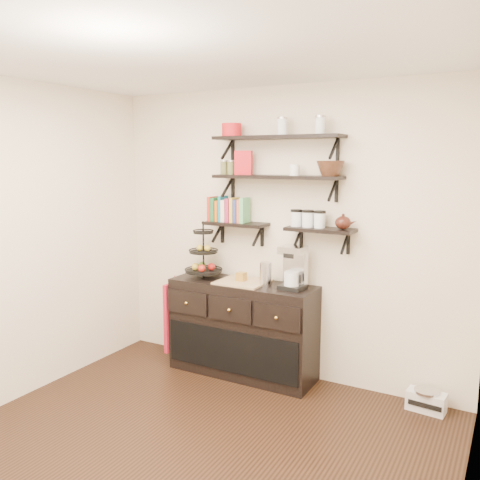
% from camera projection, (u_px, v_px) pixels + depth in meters
% --- Properties ---
extents(floor, '(3.50, 3.50, 0.00)m').
position_uv_depth(floor, '(173.00, 463.00, 3.44)').
color(floor, black).
rests_on(floor, ground).
extents(ceiling, '(3.50, 3.50, 0.02)m').
position_uv_depth(ceiling, '(164.00, 47.00, 3.02)').
color(ceiling, white).
rests_on(ceiling, back_wall).
extents(back_wall, '(3.50, 0.02, 2.70)m').
position_uv_depth(back_wall, '(282.00, 234.00, 4.74)').
color(back_wall, beige).
rests_on(back_wall, ground).
extents(right_wall, '(0.02, 3.50, 2.70)m').
position_uv_depth(right_wall, '(468.00, 307.00, 2.40)').
color(right_wall, beige).
rests_on(right_wall, ground).
extents(shelf_top, '(1.20, 0.27, 0.23)m').
position_uv_depth(shelf_top, '(277.00, 138.00, 4.49)').
color(shelf_top, black).
rests_on(shelf_top, back_wall).
extents(shelf_mid, '(1.20, 0.27, 0.23)m').
position_uv_depth(shelf_mid, '(277.00, 177.00, 4.55)').
color(shelf_mid, black).
rests_on(shelf_mid, back_wall).
extents(shelf_low_left, '(0.60, 0.25, 0.23)m').
position_uv_depth(shelf_low_left, '(237.00, 224.00, 4.83)').
color(shelf_low_left, black).
rests_on(shelf_low_left, back_wall).
extents(shelf_low_right, '(0.60, 0.25, 0.23)m').
position_uv_depth(shelf_low_right, '(321.00, 230.00, 4.43)').
color(shelf_low_right, black).
rests_on(shelf_low_right, back_wall).
extents(cookbooks, '(0.36, 0.15, 0.26)m').
position_uv_depth(cookbooks, '(229.00, 210.00, 4.85)').
color(cookbooks, '#AF291B').
rests_on(cookbooks, shelf_low_left).
extents(glass_canisters, '(0.32, 0.10, 0.13)m').
position_uv_depth(glass_canisters, '(308.00, 220.00, 4.47)').
color(glass_canisters, silver).
rests_on(glass_canisters, shelf_low_right).
extents(sideboard, '(1.40, 0.50, 0.92)m').
position_uv_depth(sideboard, '(243.00, 328.00, 4.82)').
color(sideboard, black).
rests_on(sideboard, floor).
extents(fruit_stand, '(0.36, 0.36, 0.53)m').
position_uv_depth(fruit_stand, '(204.00, 259.00, 4.93)').
color(fruit_stand, black).
rests_on(fruit_stand, sideboard).
extents(candle, '(0.08, 0.08, 0.08)m').
position_uv_depth(candle, '(241.00, 277.00, 4.75)').
color(candle, olive).
rests_on(candle, sideboard).
extents(coffee_maker, '(0.22, 0.21, 0.39)m').
position_uv_depth(coffee_maker, '(294.00, 268.00, 4.50)').
color(coffee_maker, black).
rests_on(coffee_maker, sideboard).
extents(thermal_carafe, '(0.11, 0.11, 0.22)m').
position_uv_depth(thermal_carafe, '(266.00, 274.00, 4.60)').
color(thermal_carafe, silver).
rests_on(thermal_carafe, sideboard).
extents(apron, '(0.04, 0.29, 0.69)m').
position_uv_depth(apron, '(174.00, 316.00, 5.08)').
color(apron, maroon).
rests_on(apron, sideboard).
extents(radio, '(0.32, 0.22, 0.18)m').
position_uv_depth(radio, '(426.00, 400.00, 4.15)').
color(radio, silver).
rests_on(radio, floor).
extents(recipe_box, '(0.17, 0.10, 0.22)m').
position_uv_depth(recipe_box, '(243.00, 163.00, 4.69)').
color(recipe_box, red).
rests_on(recipe_box, shelf_mid).
extents(walnut_bowl, '(0.24, 0.24, 0.13)m').
position_uv_depth(walnut_bowl, '(330.00, 168.00, 4.29)').
color(walnut_bowl, black).
rests_on(walnut_bowl, shelf_mid).
extents(ramekins, '(0.09, 0.09, 0.10)m').
position_uv_depth(ramekins, '(295.00, 170.00, 4.45)').
color(ramekins, white).
rests_on(ramekins, shelf_mid).
extents(teapot, '(0.18, 0.14, 0.14)m').
position_uv_depth(teapot, '(343.00, 222.00, 4.32)').
color(teapot, '#371710').
rests_on(teapot, shelf_low_right).
extents(red_pot, '(0.18, 0.18, 0.12)m').
position_uv_depth(red_pot, '(232.00, 130.00, 4.70)').
color(red_pot, red).
rests_on(red_pot, shelf_top).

